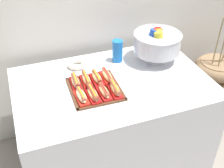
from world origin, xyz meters
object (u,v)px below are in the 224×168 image
object	(u,v)px
floor_vase	(212,90)
donut	(77,64)
buffet_table	(112,122)
hot_dog_3	(115,89)
hot_dog_2	(104,92)
serving_tray	(95,89)
hot_dog_6	(97,78)
cup_stack	(117,51)
hot_dog_5	(86,80)
hot_dog_7	(107,76)
hot_dog_4	(76,82)
hot_dog_1	(93,94)
punch_bowl	(157,42)
hot_dog_0	(81,96)

from	to	relation	value
floor_vase	donut	size ratio (longest dim) A/B	8.11
buffet_table	donut	world-z (taller)	donut
hot_dog_3	floor_vase	bearing A→B (deg)	16.25
buffet_table	hot_dog_2	size ratio (longest dim) A/B	8.04
hot_dog_3	donut	bearing A→B (deg)	109.90
buffet_table	hot_dog_3	world-z (taller)	hot_dog_3
serving_tray	hot_dog_3	xyz separation A→B (m)	(0.11, -0.09, 0.03)
floor_vase	hot_dog_3	xyz separation A→B (m)	(-1.11, -0.32, 0.52)
buffet_table	hot_dog_6	xyz separation A→B (m)	(-0.10, 0.04, 0.40)
cup_stack	hot_dog_5	bearing A→B (deg)	-144.97
floor_vase	hot_dog_7	size ratio (longest dim) A/B	6.70
donut	hot_dog_4	bearing A→B (deg)	-106.30
hot_dog_5	buffet_table	bearing A→B (deg)	-13.30
hot_dog_1	donut	bearing A→B (deg)	89.97
hot_dog_2	hot_dog_5	world-z (taller)	hot_dog_5
buffet_table	punch_bowl	world-z (taller)	punch_bowl
hot_dog_3	hot_dog_1	bearing A→B (deg)	178.55
hot_dog_4	hot_dog_5	size ratio (longest dim) A/B	0.98
donut	hot_dog_2	bearing A→B (deg)	-79.71
donut	hot_dog_6	bearing A→B (deg)	-72.27
serving_tray	hot_dog_2	world-z (taller)	hot_dog_2
hot_dog_1	hot_dog_6	xyz separation A→B (m)	(0.08, 0.16, -0.00)
hot_dog_3	hot_dog_4	distance (m)	0.28
floor_vase	hot_dog_2	distance (m)	1.33
hot_dog_2	punch_bowl	bearing A→B (deg)	29.44
hot_dog_6	floor_vase	bearing A→B (deg)	7.53
buffet_table	hot_dog_0	xyz separation A→B (m)	(-0.25, -0.12, 0.41)
hot_dog_3	cup_stack	world-z (taller)	cup_stack
punch_bowl	cup_stack	xyz separation A→B (m)	(-0.28, 0.09, -0.07)
hot_dog_5	punch_bowl	bearing A→B (deg)	12.18
hot_dog_7	punch_bowl	world-z (taller)	punch_bowl
hot_dog_7	donut	size ratio (longest dim) A/B	1.21
floor_vase	hot_dog_4	xyz separation A→B (m)	(-1.33, -0.15, 0.52)
hot_dog_2	cup_stack	world-z (taller)	cup_stack
hot_dog_5	donut	xyz separation A→B (m)	(-0.00, 0.24, -0.02)
hot_dog_0	donut	distance (m)	0.42
hot_dog_4	floor_vase	bearing A→B (deg)	6.53
hot_dog_0	donut	size ratio (longest dim) A/B	1.14
floor_vase	hot_dog_3	bearing A→B (deg)	-163.75
hot_dog_1	punch_bowl	distance (m)	0.68
hot_dog_7	punch_bowl	bearing A→B (deg)	16.57
floor_vase	hot_dog_4	size ratio (longest dim) A/B	6.83
punch_bowl	cup_stack	distance (m)	0.30
buffet_table	hot_dog_5	xyz separation A→B (m)	(-0.17, 0.04, 0.41)
hot_dog_5	hot_dog_7	xyz separation A→B (m)	(0.15, -0.00, -0.00)
serving_tray	hot_dog_4	distance (m)	0.14
hot_dog_0	hot_dog_2	xyz separation A→B (m)	(0.15, -0.00, -0.00)
cup_stack	hot_dog_4	bearing A→B (deg)	-150.75
serving_tray	hot_dog_7	world-z (taller)	hot_dog_7
hot_dog_0	hot_dog_6	bearing A→B (deg)	46.28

